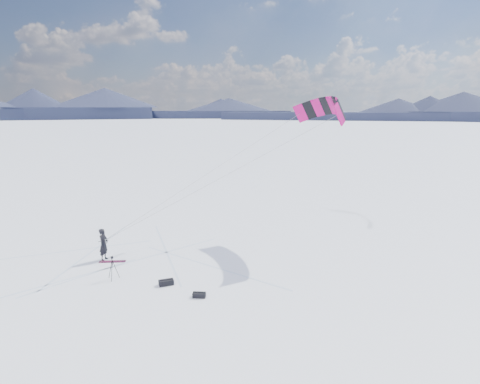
{
  "coord_description": "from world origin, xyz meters",
  "views": [
    {
      "loc": [
        5.16,
        -20.48,
        8.75
      ],
      "look_at": [
        6.28,
        3.89,
        3.62
      ],
      "focal_mm": 30.0,
      "sensor_mm": 36.0,
      "label": 1
    }
  ],
  "objects_px": {
    "gear_bag_b": "(199,295)",
    "snowboard": "(112,262)",
    "snowkiter": "(105,260)",
    "gear_bag_a": "(166,282)",
    "tripod": "(112,264)"
  },
  "relations": [
    {
      "from": "snowkiter",
      "to": "gear_bag_a",
      "type": "relative_size",
      "value": 2.37
    },
    {
      "from": "snowkiter",
      "to": "gear_bag_a",
      "type": "bearing_deg",
      "value": -119.05
    },
    {
      "from": "gear_bag_a",
      "to": "gear_bag_b",
      "type": "bearing_deg",
      "value": -56.81
    },
    {
      "from": "snowboard",
      "to": "tripod",
      "type": "distance_m",
      "value": 2.64
    },
    {
      "from": "snowboard",
      "to": "tripod",
      "type": "relative_size",
      "value": 1.2
    },
    {
      "from": "snowkiter",
      "to": "gear_bag_b",
      "type": "distance_m",
      "value": 7.69
    },
    {
      "from": "snowboard",
      "to": "gear_bag_b",
      "type": "xyz_separation_m",
      "value": [
        5.27,
        -4.68,
        0.1
      ]
    },
    {
      "from": "snowkiter",
      "to": "gear_bag_b",
      "type": "relative_size",
      "value": 2.97
    },
    {
      "from": "tripod",
      "to": "gear_bag_b",
      "type": "bearing_deg",
      "value": -54.34
    },
    {
      "from": "snowboard",
      "to": "gear_bag_b",
      "type": "distance_m",
      "value": 7.05
    },
    {
      "from": "snowboard",
      "to": "snowkiter",
      "type": "bearing_deg",
      "value": 146.06
    },
    {
      "from": "gear_bag_b",
      "to": "snowkiter",
      "type": "bearing_deg",
      "value": 146.29
    },
    {
      "from": "gear_bag_b",
      "to": "snowboard",
      "type": "bearing_deg",
      "value": 145.56
    },
    {
      "from": "snowkiter",
      "to": "snowboard",
      "type": "height_order",
      "value": "snowkiter"
    },
    {
      "from": "snowkiter",
      "to": "gear_bag_a",
      "type": "distance_m",
      "value": 5.46
    }
  ]
}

